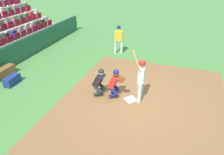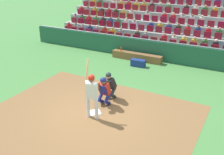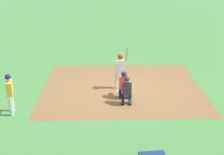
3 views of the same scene
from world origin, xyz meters
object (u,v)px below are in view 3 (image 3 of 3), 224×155
object	(u,v)px
batter_at_plate	(120,67)
catcher_crouching	(124,83)
home_plate_umpire	(127,89)
home_plate_marker	(123,91)
on_deck_batter	(10,90)

from	to	relation	value
batter_at_plate	catcher_crouching	size ratio (longest dim) A/B	1.74
catcher_crouching	home_plate_umpire	xyz separation A→B (m)	(0.06, -0.64, -0.03)
home_plate_marker	catcher_crouching	distance (m)	0.98
on_deck_batter	home_plate_umpire	bearing A→B (deg)	7.32
catcher_crouching	on_deck_batter	bearing A→B (deg)	-165.21
home_plate_marker	catcher_crouching	xyz separation A→B (m)	(-0.01, -0.69, 0.70)
batter_at_plate	catcher_crouching	world-z (taller)	batter_at_plate
on_deck_batter	home_plate_marker	bearing A→B (deg)	22.18
catcher_crouching	on_deck_batter	world-z (taller)	on_deck_batter
batter_at_plate	home_plate_umpire	xyz separation A→B (m)	(0.15, -1.67, -0.42)
batter_at_plate	on_deck_batter	distance (m)	5.21
batter_at_plate	catcher_crouching	xyz separation A→B (m)	(0.09, -1.04, -0.40)
batter_at_plate	on_deck_batter	world-z (taller)	batter_at_plate
home_plate_marker	catcher_crouching	bearing A→B (deg)	-91.07
home_plate_umpire	on_deck_batter	xyz separation A→B (m)	(-4.82, -0.62, 0.37)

